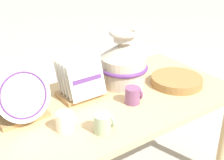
{
  "coord_description": "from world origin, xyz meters",
  "views": [
    {
      "loc": [
        -0.82,
        -1.15,
        1.39
      ],
      "look_at": [
        0.0,
        0.0,
        0.72
      ],
      "focal_mm": 50.0,
      "sensor_mm": 36.0,
      "label": 1
    }
  ],
  "objects": [
    {
      "name": "dish_rack_round_plates",
      "position": [
        -0.44,
        0.1,
        0.72
      ],
      "size": [
        0.25,
        0.22,
        0.26
      ],
      "color": "tan",
      "rests_on": "display_table"
    },
    {
      "name": "mug_cream_glaze",
      "position": [
        -0.32,
        -0.11,
        0.65
      ],
      "size": [
        0.08,
        0.08,
        0.09
      ],
      "color": "silver",
      "rests_on": "display_table"
    },
    {
      "name": "wicker_charger_stack",
      "position": [
        0.4,
        -0.07,
        0.63
      ],
      "size": [
        0.29,
        0.29,
        0.04
      ],
      "color": "olive",
      "rests_on": "display_table"
    },
    {
      "name": "dish_rack_square_plates",
      "position": [
        -0.11,
        0.13,
        0.68
      ],
      "size": [
        0.23,
        0.21,
        0.21
      ],
      "color": "tan",
      "rests_on": "display_table"
    },
    {
      "name": "mug_sage_glaze",
      "position": [
        -0.2,
        -0.21,
        0.65
      ],
      "size": [
        0.08,
        0.08,
        0.09
      ],
      "color": "#9EB28E",
      "rests_on": "display_table"
    },
    {
      "name": "ceramic_vase",
      "position": [
        0.16,
        0.11,
        0.74
      ],
      "size": [
        0.28,
        0.28,
        0.31
      ],
      "color": "beige",
      "rests_on": "display_table"
    },
    {
      "name": "mug_plum_glaze",
      "position": [
        0.07,
        -0.09,
        0.65
      ],
      "size": [
        0.08,
        0.08,
        0.09
      ],
      "color": "#7A4770",
      "rests_on": "display_table"
    },
    {
      "name": "display_table",
      "position": [
        0.0,
        0.0,
        0.53
      ],
      "size": [
        1.32,
        0.69,
        0.61
      ],
      "color": "tan",
      "rests_on": "ground_plane"
    }
  ]
}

